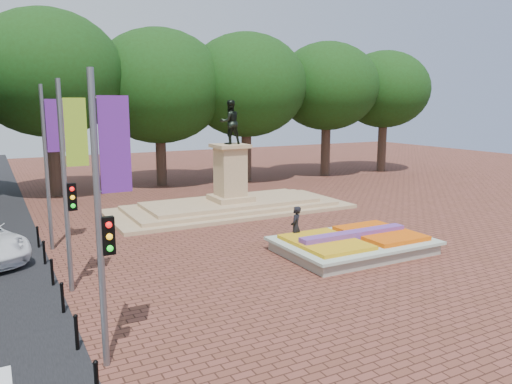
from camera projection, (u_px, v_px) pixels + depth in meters
ground at (307, 244)px, 22.42m from camera, size 90.00×90.00×0.00m
flower_bed at (354, 243)px, 21.10m from camera, size 6.30×4.30×0.91m
monument at (231, 196)px, 29.20m from camera, size 14.00×6.00×6.40m
tree_row_back at (201, 97)px, 37.94m from camera, size 44.80×8.80×10.43m
banner_poles at (70, 178)px, 15.91m from camera, size 0.88×11.17×7.00m
bollard_row at (57, 283)px, 16.04m from camera, size 0.12×13.12×0.98m
pedestrian at (296, 227)px, 21.65m from camera, size 0.79×0.78×1.84m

